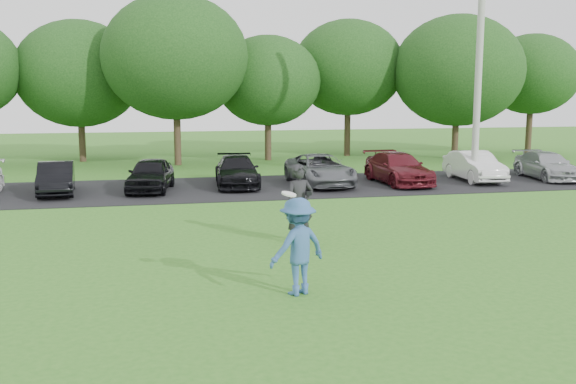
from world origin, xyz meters
name	(u,v)px	position (x,y,z in m)	size (l,w,h in m)	color
ground	(324,283)	(0.00, 0.00, 0.00)	(100.00, 100.00, 0.00)	#307020
parking_lot	(238,188)	(0.00, 13.00, 0.01)	(32.00, 6.50, 0.03)	black
utility_pole	(479,52)	(9.68, 12.14, 5.32)	(0.28, 0.28, 10.65)	#A8A9A4
frisbee_player	(298,246)	(-0.67, -0.56, 0.92)	(1.36, 1.10, 2.01)	#335B91
camera_bystander	(300,204)	(0.29, 3.45, 0.99)	(0.80, 0.60, 1.99)	black
parked_cars	(235,173)	(-0.14, 12.85, 0.63)	(29.00, 4.98, 1.25)	#A3A5AA
tree_row	(241,70)	(1.51, 22.76, 4.91)	(42.39, 9.85, 8.64)	#38281C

